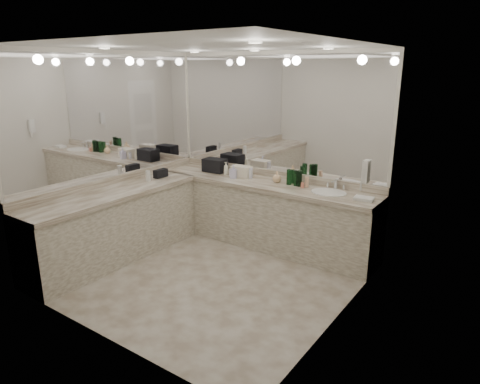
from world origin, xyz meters
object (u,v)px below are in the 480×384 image
Objects in this scene: black_toiletry_bag at (215,165)px; soap_bottle_a at (226,168)px; soap_bottle_c at (277,177)px; cream_cosmetic_case at (242,171)px; hand_towel at (364,199)px; wall_phone at (366,172)px; sink at (329,193)px; soap_bottle_b at (233,171)px.

soap_bottle_a is at bearing -9.81° from black_toiletry_bag.
soap_bottle_a is 0.82m from soap_bottle_c.
cream_cosmetic_case is 1.80m from hand_towel.
hand_towel is (-0.14, 0.44, -0.43)m from wall_phone.
wall_phone is (0.61, -0.50, 0.46)m from sink.
soap_bottle_a is at bearing 179.23° from sink.
sink is 2.43× the size of soap_bottle_a.
black_toiletry_bag is 0.50m from cream_cosmetic_case.
wall_phone reaches higher than soap_bottle_b.
wall_phone reaches higher than sink.
sink is at bearing 3.71° from soap_bottle_b.
cream_cosmetic_case is 0.14m from soap_bottle_b.
soap_bottle_b is (-0.05, -0.13, 0.02)m from cream_cosmetic_case.
black_toiletry_bag is at bearing -179.77° from soap_bottle_c.
soap_bottle_a reaches higher than cream_cosmetic_case.
soap_bottle_c is (0.56, 0.02, -0.00)m from cream_cosmetic_case.
sink is 1.83× the size of wall_phone.
cream_cosmetic_case is at bearing 70.01° from soap_bottle_b.
cream_cosmetic_case reaches higher than soap_bottle_c.
soap_bottle_b is at bearing -165.51° from soap_bottle_c.
sink is 0.91m from wall_phone.
hand_towel is (0.46, -0.06, 0.02)m from sink.
soap_bottle_b is 0.63m from soap_bottle_c.
soap_bottle_b is at bearing 168.36° from wall_phone.
black_toiletry_bag is 0.24m from soap_bottle_a.
black_toiletry_bag is 2.30m from hand_towel.
wall_phone is at bearing -12.97° from black_toiletry_bag.
cream_cosmetic_case is (-1.94, 0.54, -0.37)m from wall_phone.
black_toiletry_bag reaches higher than hand_towel.
soap_bottle_c is (0.61, 0.16, -0.02)m from soap_bottle_b.
soap_bottle_c is (0.82, 0.05, -0.01)m from soap_bottle_a.
soap_bottle_a is at bearing -176.84° from soap_bottle_c.
hand_towel is 1.25m from soap_bottle_c.
black_toiletry_bag is 1.21× the size of cream_cosmetic_case.
cream_cosmetic_case is (-1.34, 0.04, 0.08)m from sink.
black_toiletry_bag reaches higher than sink.
wall_phone is at bearing -21.68° from cream_cosmetic_case.
cream_cosmetic_case reaches higher than sink.
soap_bottle_b is (0.21, -0.11, 0.01)m from soap_bottle_a.
sink is 1.39m from soap_bottle_b.
soap_bottle_c is (1.06, 0.00, -0.02)m from black_toiletry_bag.
soap_bottle_a is (0.24, -0.04, -0.00)m from black_toiletry_bag.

